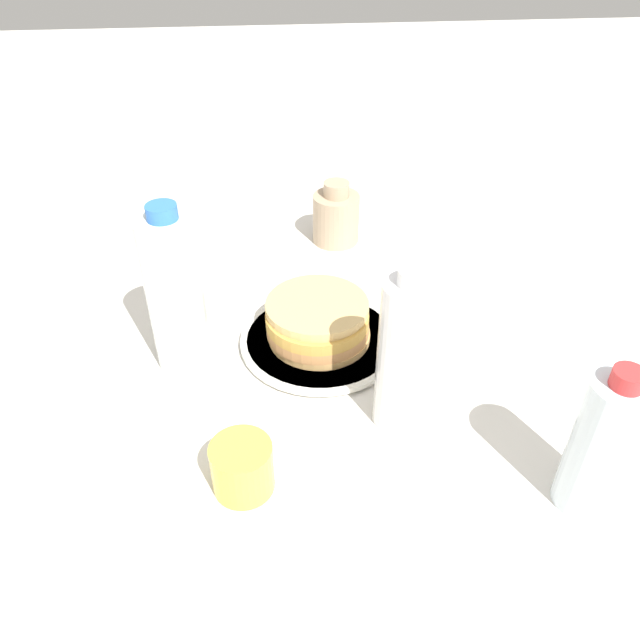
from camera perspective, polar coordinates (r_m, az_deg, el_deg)
name	(u,v)px	position (r m, az deg, el deg)	size (l,w,h in m)	color
ground_plane	(310,345)	(0.89, -0.94, -2.26)	(4.00, 4.00, 0.00)	silver
plate	(320,338)	(0.89, 0.00, -1.70)	(0.23, 0.23, 0.01)	silver
pancake_stack	(318,322)	(0.86, -0.20, -0.16)	(0.15, 0.15, 0.06)	tan
juice_glass	(242,467)	(0.70, -7.12, -13.21)	(0.07, 0.07, 0.06)	yellow
cream_jug	(336,216)	(1.11, 1.47, 9.46)	(0.08, 0.08, 0.11)	tan
water_bottle_near	(176,294)	(0.81, -13.06, 2.35)	(0.07, 0.07, 0.24)	silver
water_bottle_mid	(404,355)	(0.72, 7.67, -3.19)	(0.06, 0.06, 0.22)	white
water_bottle_far	(601,445)	(0.70, 24.31, -10.40)	(0.06, 0.06, 0.18)	silver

